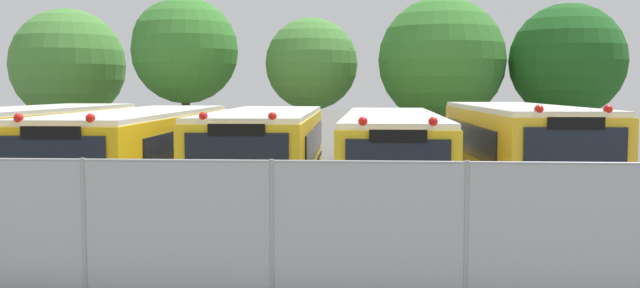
# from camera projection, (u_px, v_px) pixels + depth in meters

# --- Properties ---
(ground_plane) EXTENTS (160.00, 160.00, 0.00)m
(ground_plane) POSITION_uv_depth(u_px,v_px,m) (264.00, 204.00, 18.72)
(ground_plane) COLOR #595651
(school_bus_0) EXTENTS (2.77, 11.50, 2.65)m
(school_bus_0) POSITION_uv_depth(u_px,v_px,m) (22.00, 150.00, 19.18)
(school_bus_0) COLOR yellow
(school_bus_0) RESTS_ON ground_plane
(school_bus_1) EXTENTS (2.75, 11.45, 2.59)m
(school_bus_1) POSITION_uv_depth(u_px,v_px,m) (142.00, 152.00, 18.69)
(school_bus_1) COLOR yellow
(school_bus_1) RESTS_ON ground_plane
(school_bus_2) EXTENTS (2.76, 9.67, 2.59)m
(school_bus_2) POSITION_uv_depth(u_px,v_px,m) (266.00, 152.00, 18.77)
(school_bus_2) COLOR yellow
(school_bus_2) RESTS_ON ground_plane
(school_bus_3) EXTENTS (2.55, 10.98, 2.53)m
(school_bus_3) POSITION_uv_depth(u_px,v_px,m) (391.00, 155.00, 18.38)
(school_bus_3) COLOR yellow
(school_bus_3) RESTS_ON ground_plane
(school_bus_4) EXTENTS (2.65, 9.41, 2.74)m
(school_bus_4) POSITION_uv_depth(u_px,v_px,m) (517.00, 152.00, 18.03)
(school_bus_4) COLOR yellow
(school_bus_4) RESTS_ON ground_plane
(tree_0) EXTENTS (4.90, 4.90, 6.49)m
(tree_0) POSITION_uv_depth(u_px,v_px,m) (64.00, 66.00, 30.82)
(tree_0) COLOR #4C3823
(tree_0) RESTS_ON ground_plane
(tree_1) EXTENTS (4.39, 4.39, 6.79)m
(tree_1) POSITION_uv_depth(u_px,v_px,m) (182.00, 48.00, 29.32)
(tree_1) COLOR #4C3823
(tree_1) RESTS_ON ground_plane
(tree_2) EXTENTS (3.81, 3.81, 5.95)m
(tree_2) POSITION_uv_depth(u_px,v_px,m) (314.00, 63.00, 29.22)
(tree_2) COLOR #4C3823
(tree_2) RESTS_ON ground_plane
(tree_3) EXTENTS (5.13, 5.13, 6.72)m
(tree_3) POSITION_uv_depth(u_px,v_px,m) (443.00, 59.00, 28.69)
(tree_3) COLOR #4C3823
(tree_3) RESTS_ON ground_plane
(tree_4) EXTENTS (4.51, 4.51, 6.37)m
(tree_4) POSITION_uv_depth(u_px,v_px,m) (570.00, 60.00, 27.87)
(tree_4) COLOR #4C3823
(tree_4) RESTS_ON ground_plane
(chainlink_fence) EXTENTS (19.47, 0.07, 2.05)m
(chainlink_fence) POSITION_uv_depth(u_px,v_px,m) (177.00, 226.00, 10.31)
(chainlink_fence) COLOR #9EA0A3
(chainlink_fence) RESTS_ON ground_plane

